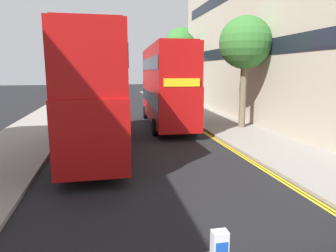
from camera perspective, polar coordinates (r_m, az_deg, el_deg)
sidewalk_right at (r=18.67m, az=15.10°, el=-1.83°), size 4.00×80.00×0.14m
sidewalk_left at (r=17.34m, az=-27.04°, el=-3.55°), size 4.00×80.00×0.14m
kerb_line_outer at (r=16.04m, az=11.57°, el=-3.91°), size 0.10×56.00×0.01m
kerb_line_inner at (r=15.98m, az=11.04°, el=-3.94°), size 0.10×56.00×0.01m
double_decker_bus_away at (r=14.93m, az=-13.81°, el=6.72°), size 2.84×10.82×5.64m
double_decker_bus_oncoming at (r=21.71m, az=-0.33°, el=8.08°), size 3.12×10.90×5.64m
pedestrian_far at (r=29.15m, az=6.06°, el=4.59°), size 0.34×0.22×1.62m
street_tree_near at (r=20.84m, az=14.40°, el=14.87°), size 3.39×3.39×7.28m
street_tree_mid at (r=34.14m, az=2.23°, el=14.75°), size 3.49×3.49×8.16m
street_tree_far at (r=40.10m, az=2.54°, el=15.26°), size 4.14×4.14×9.28m
townhouse_terrace_right at (r=28.30m, az=22.11°, el=16.19°), size 10.08×28.00×14.25m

